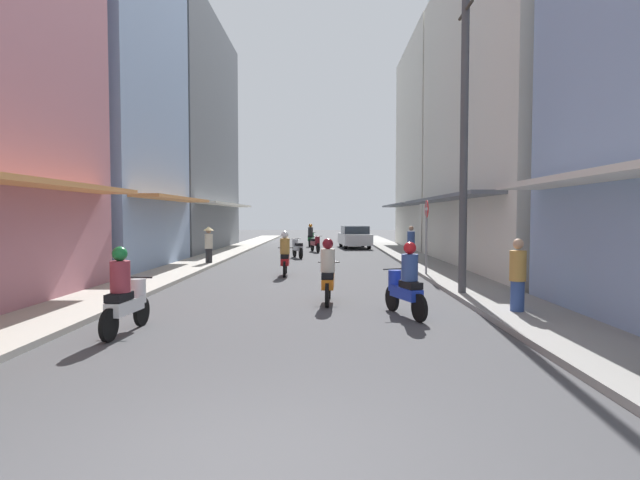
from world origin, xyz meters
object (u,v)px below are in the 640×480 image
(pedestrian_crossing, at_px, (411,244))
(street_sign_no_entry, at_px, (426,227))
(parked_car, at_px, (355,237))
(pedestrian_midway, at_px, (518,278))
(motorbike_orange, at_px, (328,274))
(utility_pole, at_px, (464,141))
(motorbike_white, at_px, (125,295))
(motorbike_silver, at_px, (297,248))
(motorbike_red, at_px, (285,256))
(motorbike_blue, at_px, (406,283))
(motorbike_green, at_px, (311,236))
(motorbike_maroon, at_px, (315,243))
(pedestrian_foreground, at_px, (209,244))

(pedestrian_crossing, xyz_separation_m, street_sign_no_entry, (-0.38, -5.49, 0.88))
(parked_car, height_order, pedestrian_midway, pedestrian_midway)
(motorbike_orange, distance_m, pedestrian_crossing, 11.38)
(utility_pole, bearing_deg, pedestrian_crossing, 88.35)
(motorbike_white, relative_size, utility_pole, 0.23)
(motorbike_silver, distance_m, motorbike_orange, 13.36)
(motorbike_silver, bearing_deg, motorbike_red, -90.05)
(motorbike_blue, distance_m, motorbike_green, 24.96)
(motorbike_orange, bearing_deg, pedestrian_crossing, 70.63)
(pedestrian_crossing, bearing_deg, parked_car, 100.50)
(motorbike_red, relative_size, parked_car, 0.43)
(motorbike_green, relative_size, motorbike_orange, 1.00)
(pedestrian_crossing, distance_m, pedestrian_midway, 12.37)
(motorbike_red, bearing_deg, parked_car, 77.93)
(motorbike_blue, bearing_deg, motorbike_maroon, 96.87)
(pedestrian_midway, distance_m, utility_pole, 4.16)
(motorbike_maroon, height_order, parked_car, parked_car)
(motorbike_red, height_order, pedestrian_foreground, pedestrian_foreground)
(motorbike_green, bearing_deg, motorbike_white, -95.44)
(parked_car, height_order, pedestrian_crossing, pedestrian_crossing)
(motorbike_blue, bearing_deg, pedestrian_crossing, 80.14)
(motorbike_white, bearing_deg, motorbike_blue, 17.37)
(pedestrian_crossing, distance_m, street_sign_no_entry, 5.57)
(motorbike_blue, height_order, utility_pole, utility_pole)
(parked_car, bearing_deg, street_sign_no_entry, -84.39)
(motorbike_blue, xyz_separation_m, motorbike_maroon, (-2.31, 19.19, -0.20))
(motorbike_maroon, height_order, pedestrian_midway, pedestrian_midway)
(motorbike_red, relative_size, utility_pole, 0.23)
(motorbike_silver, xyz_separation_m, pedestrian_midway, (5.46, -14.91, 0.32))
(motorbike_white, height_order, street_sign_no_entry, street_sign_no_entry)
(pedestrian_crossing, distance_m, utility_pole, 10.30)
(pedestrian_midway, xyz_separation_m, utility_pole, (-0.47, 2.59, 3.22))
(motorbike_green, distance_m, motorbike_orange, 23.20)
(parked_car, bearing_deg, utility_pole, -85.29)
(motorbike_blue, xyz_separation_m, parked_car, (0.19, 22.93, 0.04))
(pedestrian_midway, bearing_deg, motorbike_maroon, 103.61)
(motorbike_green, height_order, motorbike_red, same)
(pedestrian_crossing, bearing_deg, street_sign_no_entry, -93.98)
(motorbike_orange, height_order, pedestrian_crossing, pedestrian_crossing)
(motorbike_maroon, relative_size, motorbike_green, 0.97)
(motorbike_silver, relative_size, utility_pole, 0.22)
(motorbike_green, bearing_deg, motorbike_blue, -83.68)
(motorbike_red, distance_m, pedestrian_midway, 9.20)
(motorbike_red, xyz_separation_m, pedestrian_crossing, (5.28, 4.97, 0.13))
(motorbike_maroon, relative_size, motorbike_orange, 0.97)
(motorbike_maroon, distance_m, motorbike_orange, 17.57)
(motorbike_orange, relative_size, pedestrian_midway, 1.10)
(motorbike_silver, xyz_separation_m, parked_car, (3.32, 8.03, 0.24))
(pedestrian_crossing, xyz_separation_m, utility_pole, (-0.28, -9.78, 3.21))
(motorbike_orange, bearing_deg, motorbike_white, -137.96)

